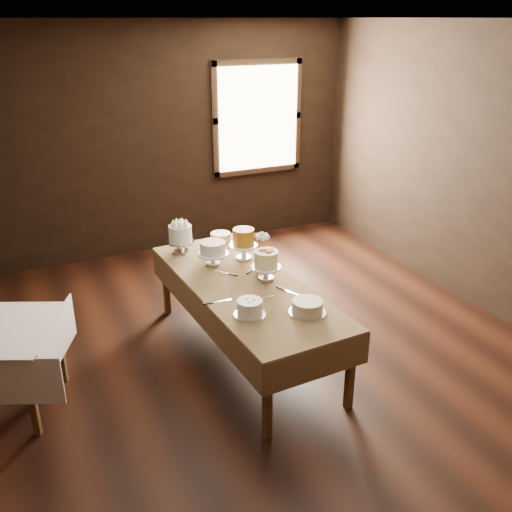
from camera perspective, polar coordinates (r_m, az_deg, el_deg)
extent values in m
cube|color=black|center=(5.04, 0.97, -10.82)|extent=(5.00, 6.00, 0.01)
cube|color=beige|center=(4.18, 1.25, 22.96)|extent=(5.00, 6.00, 0.01)
cube|color=black|center=(7.14, -9.67, 11.38)|extent=(5.00, 0.02, 2.80)
cube|color=black|center=(5.91, 23.68, 7.34)|extent=(0.02, 6.00, 2.80)
cube|color=#FFEABF|center=(7.49, 0.22, 13.79)|extent=(1.10, 0.05, 1.30)
cube|color=#492D16|center=(4.09, 1.16, -14.45)|extent=(0.06, 0.06, 0.63)
cube|color=#492D16|center=(5.75, -9.10, -2.91)|extent=(0.06, 0.06, 0.63)
cube|color=#492D16|center=(4.42, 9.52, -11.59)|extent=(0.06, 0.06, 0.63)
cube|color=#492D16|center=(5.99, -2.61, -1.53)|extent=(0.06, 0.06, 0.63)
cube|color=#492D16|center=(4.84, -1.14, -3.11)|extent=(0.95, 2.26, 0.04)
cube|color=olive|center=(4.83, -1.14, -2.83)|extent=(1.02, 2.32, 0.01)
cube|color=#492D16|center=(4.41, -21.75, -13.17)|extent=(0.06, 0.06, 0.65)
cube|color=#492D16|center=(4.91, -19.22, -8.76)|extent=(0.06, 0.06, 0.65)
cylinder|color=silver|center=(5.49, -7.61, 1.02)|extent=(0.27, 0.27, 0.13)
cylinder|color=white|center=(5.44, -7.69, 2.40)|extent=(0.27, 0.27, 0.15)
cylinder|color=white|center=(5.66, -3.59, 1.25)|extent=(0.25, 0.25, 0.01)
cylinder|color=#D6B68F|center=(5.63, -3.61, 1.82)|extent=(0.28, 0.28, 0.11)
cylinder|color=white|center=(5.18, -4.36, -0.20)|extent=(0.29, 0.29, 0.12)
cylinder|color=white|center=(5.14, -4.40, 0.93)|extent=(0.33, 0.33, 0.10)
cylinder|color=white|center=(5.29, -1.26, 0.50)|extent=(0.27, 0.27, 0.15)
cylinder|color=#9D6516|center=(5.23, -1.27, 2.05)|extent=(0.28, 0.28, 0.16)
cylinder|color=white|center=(4.88, 1.02, -1.63)|extent=(0.26, 0.26, 0.13)
cylinder|color=beige|center=(4.83, 1.03, -0.18)|extent=(0.27, 0.27, 0.14)
cylinder|color=silver|center=(4.32, -0.63, -5.97)|extent=(0.25, 0.25, 0.01)
cylinder|color=white|center=(4.29, -0.63, -5.22)|extent=(0.25, 0.25, 0.12)
cylinder|color=silver|center=(4.37, 5.21, -5.70)|extent=(0.29, 0.29, 0.01)
cylinder|color=beige|center=(4.35, 5.23, -5.10)|extent=(0.31, 0.31, 0.09)
cube|color=silver|center=(4.58, 1.03, -4.21)|extent=(0.24, 0.03, 0.01)
cube|color=silver|center=(4.67, 3.65, -3.72)|extent=(0.12, 0.23, 0.01)
cube|color=silver|center=(5.03, -3.51, -1.63)|extent=(0.17, 0.21, 0.01)
cube|color=silver|center=(5.12, -0.03, -1.15)|extent=(0.21, 0.16, 0.01)
cube|color=silver|center=(4.54, -3.39, -4.55)|extent=(0.24, 0.04, 0.01)
imported|color=#2D2823|center=(5.07, 0.60, -0.62)|extent=(0.13, 0.13, 0.13)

